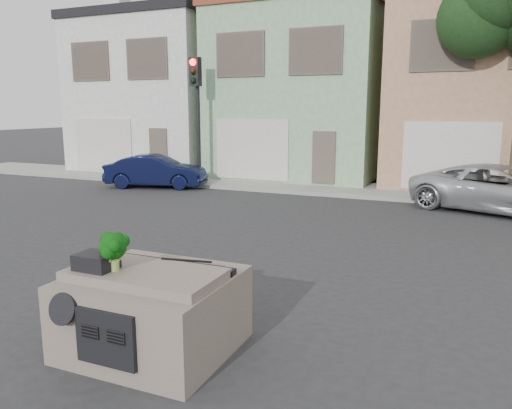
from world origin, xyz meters
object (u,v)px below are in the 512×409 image
Objects in this scene: navy_sedan at (157,187)px; silver_pickup at (500,213)px; broccoli at (113,252)px; traffic_signal at (197,122)px.

silver_pickup reaches higher than navy_sedan.
broccoli is (7.48, -11.76, 1.36)m from navy_sedan.
traffic_signal is at bearing -67.48° from navy_sedan.
traffic_signal is 10.52× the size of broccoli.
silver_pickup is 12.78m from broccoli.
traffic_signal reaches higher than broccoli.
broccoli is at bearing -163.69° from navy_sedan.
navy_sedan is 8.10× the size of broccoli.
broccoli is (6.17, -12.81, -1.19)m from traffic_signal.
silver_pickup is at bearing -106.31° from navy_sedan.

